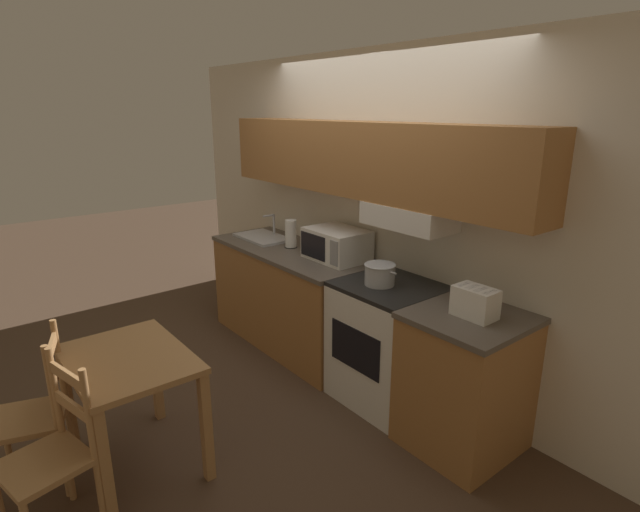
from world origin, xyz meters
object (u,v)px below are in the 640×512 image
microwave (337,244)px  paper_towel_roll (291,234)px  cooking_pot (380,274)px  toaster (475,302)px  chair_left_of_table (36,415)px  stove_range (387,343)px  chair_right_of_table (52,457)px  dining_table (130,377)px  sink_basin (263,237)px

microwave → paper_towel_roll: size_ratio=2.00×
cooking_pot → toaster: toaster is taller
cooking_pot → toaster: size_ratio=1.16×
cooking_pot → chair_left_of_table: bearing=-104.8°
stove_range → chair_right_of_table: 2.21m
microwave → chair_left_of_table: bearing=-87.7°
toaster → chair_left_of_table: (-1.32, -2.18, -0.56)m
microwave → paper_towel_roll: 0.54m
chair_right_of_table → microwave: bearing=89.9°
dining_table → cooking_pot: bearing=77.1°
microwave → chair_right_of_table: bearing=-76.8°
chair_right_of_table → cooking_pot: bearing=73.5°
microwave → paper_towel_roll: bearing=-171.3°
stove_range → toaster: size_ratio=3.47×
microwave → chair_right_of_table: (0.54, -2.31, -0.59)m
cooking_pot → chair_left_of_table: 2.28m
microwave → dining_table: size_ratio=0.59×
stove_range → sink_basin: (-1.66, -0.01, 0.47)m
chair_left_of_table → sink_basin: bearing=133.4°
sink_basin → chair_left_of_table: size_ratio=0.60×
stove_range → dining_table: size_ratio=1.07×
toaster → chair_left_of_table: toaster is taller
chair_left_of_table → chair_right_of_table: (0.45, -0.01, 0.00)m
chair_left_of_table → stove_range: bearing=92.1°
paper_towel_roll → chair_left_of_table: (0.63, -2.22, -0.59)m
toaster → paper_towel_roll: (-1.95, 0.04, 0.03)m
toaster → sink_basin: bearing=179.8°
microwave → sink_basin: 0.97m
paper_towel_roll → chair_left_of_table: paper_towel_roll is taller
microwave → toaster: microwave is taller
microwave → paper_towel_roll: microwave is taller
cooking_pot → chair_right_of_table: 2.22m
sink_basin → stove_range: bearing=0.3°
dining_table → chair_left_of_table: size_ratio=0.91×
microwave → dining_table: bearing=-81.2°
cooking_pot → toaster: 0.76m
sink_basin → chair_right_of_table: size_ratio=0.60×
cooking_pot → chair_right_of_table: bearing=-93.2°
chair_right_of_table → paper_towel_roll: bearing=102.5°
stove_range → sink_basin: 1.73m
microwave → toaster: (1.42, -0.12, -0.03)m
stove_range → microwave: microwave is taller
chair_left_of_table → toaster: bearing=76.5°
paper_towel_roll → toaster: bearing=-1.1°
cooking_pot → chair_left_of_table: (-0.57, -2.14, -0.54)m
sink_basin → chair_right_of_table: sink_basin is taller
toaster → chair_right_of_table: size_ratio=0.28×
toaster → dining_table: toaster is taller
sink_basin → dining_table: size_ratio=0.66×
toaster → sink_basin: size_ratio=0.47×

